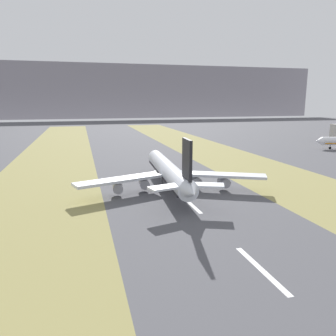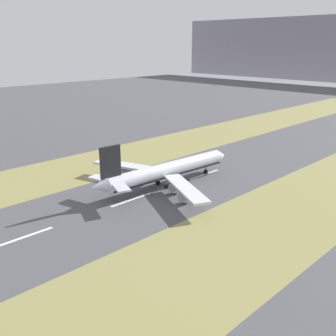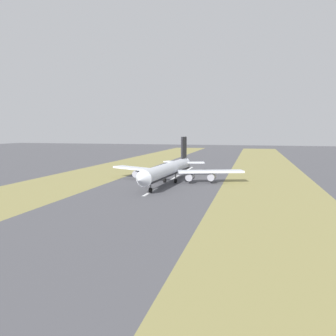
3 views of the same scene
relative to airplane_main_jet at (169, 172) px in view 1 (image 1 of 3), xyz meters
The scene contains 8 objects.
ground_plane 6.55m from the airplane_main_jet, 46.29° to the right, with size 800.00×800.00×0.00m, color #4C4C51.
grass_median_west 43.68m from the airplane_main_jet, behind, with size 40.00×600.00×0.01m, color olive.
grass_median_east 47.20m from the airplane_main_jet, ahead, with size 40.00×600.00×0.01m, color olive.
centreline_dash_near 58.44m from the airplane_main_jet, 88.25° to the right, with size 1.20×18.00×0.01m, color silver.
centreline_dash_mid 19.15m from the airplane_main_jet, 84.39° to the right, with size 1.20×18.00×0.01m, color silver.
centreline_dash_far 22.78m from the airplane_main_jet, 85.36° to the left, with size 1.20×18.00×0.01m, color silver.
airplane_main_jet is the anchor object (origin of this frame).
mountain_ridge 519.61m from the airplane_main_jet, 89.80° to the left, with size 800.00×120.00×90.05m, color gray.
Camera 1 is at (-30.60, -104.86, 30.35)m, focal length 35.00 mm.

